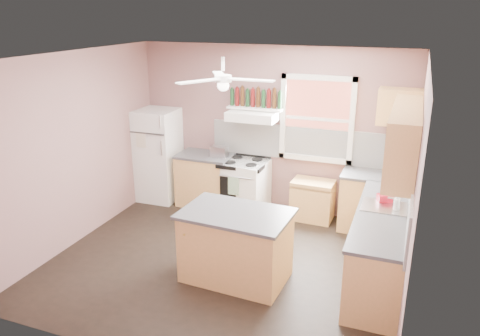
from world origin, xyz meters
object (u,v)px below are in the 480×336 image
at_px(toaster, 219,152).
at_px(island, 236,247).
at_px(refrigerator, 158,155).
at_px(cart, 312,200).
at_px(stove, 244,186).

distance_m(toaster, island, 2.31).
relative_size(refrigerator, cart, 2.47).
xyz_separation_m(refrigerator, toaster, (1.16, 0.01, 0.19)).
height_order(stove, island, same).
relative_size(stove, island, 0.69).
relative_size(toaster, cart, 0.43).
height_order(refrigerator, cart, refrigerator).
bearing_deg(toaster, stove, 5.84).
height_order(toaster, stove, toaster).
height_order(cart, island, island).
xyz_separation_m(stove, cart, (1.15, 0.06, -0.11)).
xyz_separation_m(toaster, stove, (0.43, 0.02, -0.56)).
distance_m(refrigerator, toaster, 1.18).
bearing_deg(island, cart, 79.10).
height_order(toaster, island, toaster).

